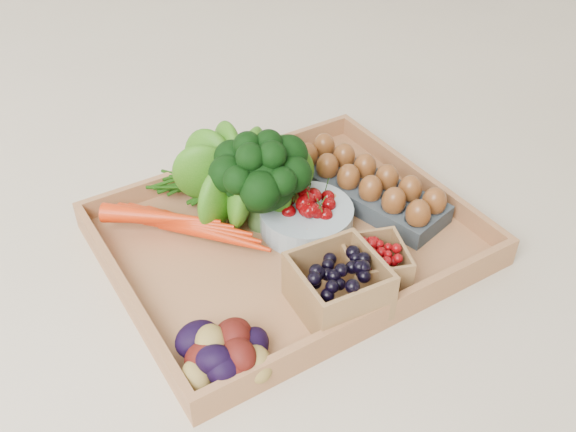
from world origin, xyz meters
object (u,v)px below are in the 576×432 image
tray (288,241)px  cherry_bowl (306,218)px  broccoli (261,195)px  egg_carton (366,192)px

tray → cherry_bowl: cherry_bowl is taller
broccoli → egg_carton: size_ratio=0.54×
tray → egg_carton: egg_carton is taller
egg_carton → cherry_bowl: bearing=169.8°
tray → cherry_bowl: (0.04, 0.01, 0.03)m
tray → egg_carton: 0.17m
broccoli → cherry_bowl: (0.06, -0.05, -0.04)m
broccoli → cherry_bowl: bearing=-38.6°
tray → cherry_bowl: 0.05m
tray → broccoli: (-0.02, 0.05, 0.07)m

